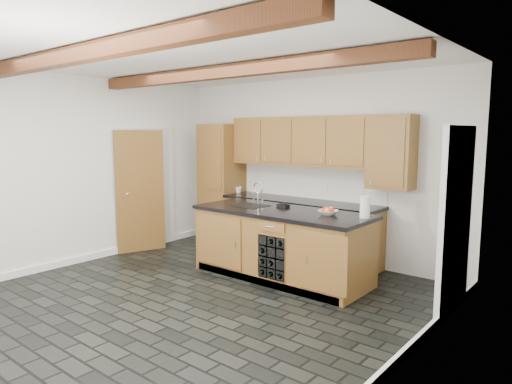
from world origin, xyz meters
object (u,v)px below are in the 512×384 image
island (281,244)px  kitchen_scale (283,205)px  fruit_bowl (328,212)px  paper_towel (365,207)px

island → kitchen_scale: bearing=120.0°
island → fruit_bowl: fruit_bowl is taller
kitchen_scale → fruit_bowl: fruit_bowl is taller
fruit_bowl → paper_towel: size_ratio=0.91×
island → paper_towel: bearing=10.4°
island → paper_towel: 1.28m
island → paper_towel: size_ratio=9.15×
kitchen_scale → fruit_bowl: size_ratio=0.72×
island → kitchen_scale: size_ratio=13.91×
kitchen_scale → paper_towel: 1.25m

